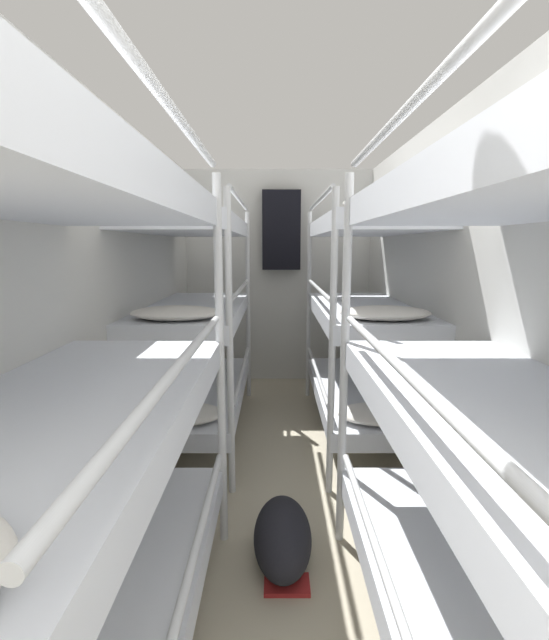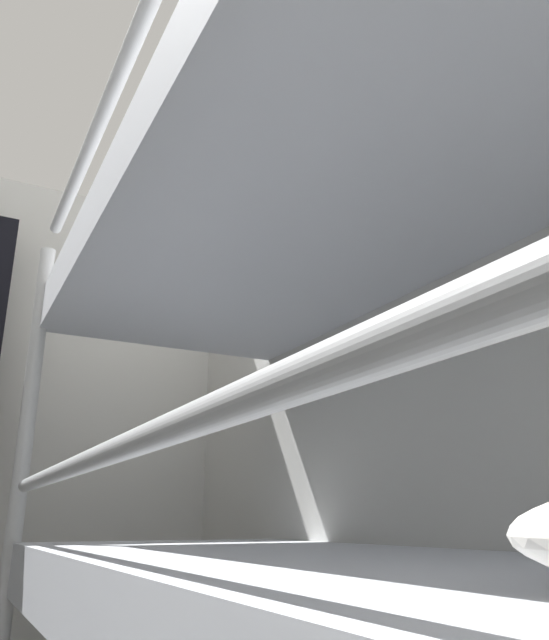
# 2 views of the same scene
# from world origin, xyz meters

# --- Properties ---
(wall_left) EXTENTS (0.06, 5.56, 2.52)m
(wall_left) POSITION_xyz_m (-1.13, 2.72, 1.26)
(wall_left) COLOR silver
(wall_left) RESTS_ON ground_plane
(wall_right) EXTENTS (0.06, 5.56, 2.52)m
(wall_right) POSITION_xyz_m (1.13, 2.72, 1.26)
(wall_right) COLOR silver
(wall_right) RESTS_ON ground_plane
(wall_back) EXTENTS (2.32, 0.06, 2.52)m
(wall_back) POSITION_xyz_m (0.00, 5.47, 1.26)
(wall_back) COLOR silver
(wall_back) RESTS_ON ground_plane
(bunk_stack_left_near) EXTENTS (0.79, 1.94, 2.02)m
(bunk_stack_left_near) POSITION_xyz_m (-0.70, 1.45, 1.09)
(bunk_stack_left_near) COLOR silver
(bunk_stack_left_near) RESTS_ON ground_plane
(bunk_stack_right_near) EXTENTS (0.79, 1.94, 2.02)m
(bunk_stack_right_near) POSITION_xyz_m (0.70, 1.45, 1.09)
(bunk_stack_right_near) COLOR silver
(bunk_stack_right_near) RESTS_ON ground_plane
(bunk_stack_left_far) EXTENTS (0.79, 1.94, 2.02)m
(bunk_stack_left_far) POSITION_xyz_m (-0.70, 3.82, 1.09)
(bunk_stack_left_far) COLOR silver
(bunk_stack_left_far) RESTS_ON ground_plane
(bunk_stack_right_far) EXTENTS (0.79, 1.94, 2.02)m
(bunk_stack_right_far) POSITION_xyz_m (0.70, 3.82, 1.09)
(bunk_stack_right_far) COLOR silver
(bunk_stack_right_far) RESTS_ON ground_plane
(duffel_bag) EXTENTS (0.30, 0.57, 0.30)m
(duffel_bag) POSITION_xyz_m (0.00, 2.28, 0.15)
(duffel_bag) COLOR black
(duffel_bag) RESTS_ON ground_plane
(floor_book) EXTENTS (0.22, 0.14, 0.02)m
(floor_book) POSITION_xyz_m (0.02, 2.12, 0.01)
(floor_book) COLOR maroon
(floor_book) RESTS_ON ground_plane
(hanging_coat) EXTENTS (0.44, 0.12, 0.90)m
(hanging_coat) POSITION_xyz_m (0.04, 5.32, 1.82)
(hanging_coat) COLOR black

